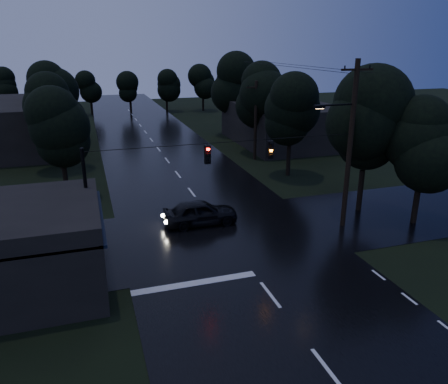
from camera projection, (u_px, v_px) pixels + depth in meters
ground at (327, 370)px, 15.20m from camera, size 160.00×160.00×0.00m
main_road at (167, 161)px, 42.25m from camera, size 12.00×120.00×0.02m
cross_street at (223, 234)px, 26.02m from camera, size 60.00×9.00×0.02m
building_far_right at (283, 124)px, 49.17m from camera, size 10.00×14.00×4.40m
building_far_left at (19, 125)px, 46.43m from camera, size 10.00×16.00×5.00m
utility_pole_main at (349, 143)px, 25.55m from camera, size 3.50×0.30×10.00m
utility_pole_far at (256, 120)px, 41.58m from camera, size 2.00×0.30×7.50m
anchor_pole_left at (88, 206)px, 21.99m from camera, size 0.18×0.18×6.00m
span_signals at (239, 151)px, 23.58m from camera, size 15.00×0.37×1.12m
tree_corner_near at (368, 122)px, 27.86m from camera, size 4.48×4.48×9.44m
tree_corner_far at (425, 141)px, 25.98m from camera, size 3.92×3.92×8.26m
tree_left_a at (59, 126)px, 30.76m from camera, size 3.92×3.92×8.26m
tree_left_b at (55, 106)px, 37.67m from camera, size 4.20×4.20×8.85m
tree_left_c at (53, 91)px, 46.40m from camera, size 4.48×4.48×9.44m
tree_right_a at (291, 110)px, 35.81m from camera, size 4.20×4.20×8.85m
tree_right_b at (261, 94)px, 43.07m from camera, size 4.48×4.48×9.44m
tree_right_c at (234, 82)px, 52.14m from camera, size 4.76×4.76×10.03m
car at (200, 212)px, 27.19m from camera, size 4.65×1.91×1.58m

